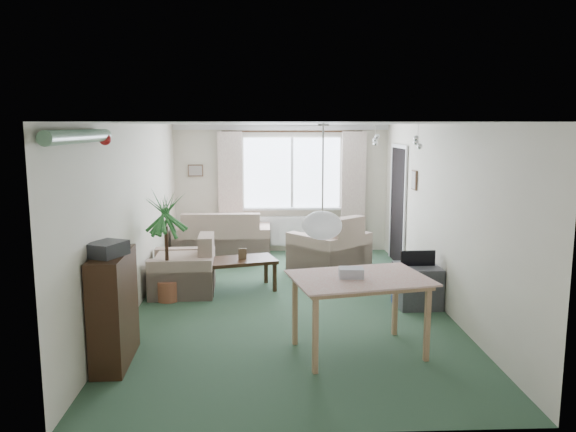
{
  "coord_description": "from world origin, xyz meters",
  "views": [
    {
      "loc": [
        -0.32,
        -7.28,
        2.37
      ],
      "look_at": [
        0.0,
        0.3,
        1.15
      ],
      "focal_mm": 35.0,
      "sensor_mm": 36.0,
      "label": 1
    }
  ],
  "objects_px": {
    "sofa": "(222,234)",
    "tv_cube": "(417,286)",
    "houseplant": "(167,247)",
    "dining_table": "(359,316)",
    "armchair_corner": "(329,243)",
    "coffee_table": "(240,274)",
    "pet_bed": "(411,299)",
    "armchair_left": "(183,264)",
    "bookshelf": "(114,308)"
  },
  "relations": [
    {
      "from": "sofa",
      "to": "tv_cube",
      "type": "xyz_separation_m",
      "value": [
        2.79,
        -2.89,
        -0.16
      ]
    },
    {
      "from": "houseplant",
      "to": "dining_table",
      "type": "relative_size",
      "value": 1.17
    },
    {
      "from": "armchair_corner",
      "to": "coffee_table",
      "type": "xyz_separation_m",
      "value": [
        -1.43,
        -1.07,
        -0.24
      ]
    },
    {
      "from": "pet_bed",
      "to": "coffee_table",
      "type": "bearing_deg",
      "value": 162.97
    },
    {
      "from": "armchair_left",
      "to": "pet_bed",
      "type": "bearing_deg",
      "value": 76.48
    },
    {
      "from": "armchair_corner",
      "to": "bookshelf",
      "type": "height_order",
      "value": "bookshelf"
    },
    {
      "from": "armchair_left",
      "to": "pet_bed",
      "type": "distance_m",
      "value": 3.23
    },
    {
      "from": "bookshelf",
      "to": "houseplant",
      "type": "bearing_deg",
      "value": 82.75
    },
    {
      "from": "armchair_corner",
      "to": "houseplant",
      "type": "relative_size",
      "value": 0.69
    },
    {
      "from": "sofa",
      "to": "pet_bed",
      "type": "relative_size",
      "value": 3.35
    },
    {
      "from": "coffee_table",
      "to": "tv_cube",
      "type": "xyz_separation_m",
      "value": [
        2.39,
        -0.82,
        0.04
      ]
    },
    {
      "from": "armchair_left",
      "to": "houseplant",
      "type": "distance_m",
      "value": 0.54
    },
    {
      "from": "armchair_corner",
      "to": "tv_cube",
      "type": "xyz_separation_m",
      "value": [
        0.96,
        -1.9,
        -0.2
      ]
    },
    {
      "from": "tv_cube",
      "to": "pet_bed",
      "type": "distance_m",
      "value": 0.25
    },
    {
      "from": "dining_table",
      "to": "tv_cube",
      "type": "distance_m",
      "value": 1.86
    },
    {
      "from": "armchair_left",
      "to": "sofa",
      "type": "bearing_deg",
      "value": 166.96
    },
    {
      "from": "armchair_left",
      "to": "houseplant",
      "type": "bearing_deg",
      "value": -23.02
    },
    {
      "from": "armchair_corner",
      "to": "houseplant",
      "type": "bearing_deg",
      "value": -7.71
    },
    {
      "from": "armchair_left",
      "to": "coffee_table",
      "type": "distance_m",
      "value": 0.84
    },
    {
      "from": "sofa",
      "to": "armchair_corner",
      "type": "distance_m",
      "value": 2.08
    },
    {
      "from": "sofa",
      "to": "armchair_corner",
      "type": "bearing_deg",
      "value": 151.38
    },
    {
      "from": "tv_cube",
      "to": "pet_bed",
      "type": "xyz_separation_m",
      "value": [
        -0.05,
        0.11,
        -0.22
      ]
    },
    {
      "from": "armchair_left",
      "to": "bookshelf",
      "type": "height_order",
      "value": "bookshelf"
    },
    {
      "from": "armchair_corner",
      "to": "bookshelf",
      "type": "relative_size",
      "value": 0.93
    },
    {
      "from": "coffee_table",
      "to": "pet_bed",
      "type": "bearing_deg",
      "value": -17.03
    },
    {
      "from": "dining_table",
      "to": "houseplant",
      "type": "bearing_deg",
      "value": 140.84
    },
    {
      "from": "pet_bed",
      "to": "armchair_left",
      "type": "bearing_deg",
      "value": 168.64
    },
    {
      "from": "armchair_left",
      "to": "dining_table",
      "type": "height_order",
      "value": "armchair_left"
    },
    {
      "from": "pet_bed",
      "to": "houseplant",
      "type": "bearing_deg",
      "value": 175.86
    },
    {
      "from": "sofa",
      "to": "armchair_left",
      "type": "height_order",
      "value": "sofa"
    },
    {
      "from": "armchair_left",
      "to": "houseplant",
      "type": "xyz_separation_m",
      "value": [
        -0.15,
        -0.39,
        0.34
      ]
    },
    {
      "from": "armchair_corner",
      "to": "pet_bed",
      "type": "height_order",
      "value": "armchair_corner"
    },
    {
      "from": "pet_bed",
      "to": "bookshelf",
      "type": "bearing_deg",
      "value": -153.07
    },
    {
      "from": "dining_table",
      "to": "coffee_table",
      "type": "bearing_deg",
      "value": 119.74
    },
    {
      "from": "armchair_corner",
      "to": "houseplant",
      "type": "distance_m",
      "value": 2.87
    },
    {
      "from": "coffee_table",
      "to": "bookshelf",
      "type": "distance_m",
      "value": 2.76
    },
    {
      "from": "sofa",
      "to": "bookshelf",
      "type": "bearing_deg",
      "value": 80.58
    },
    {
      "from": "armchair_left",
      "to": "tv_cube",
      "type": "bearing_deg",
      "value": 74.82
    },
    {
      "from": "houseplant",
      "to": "dining_table",
      "type": "bearing_deg",
      "value": -39.16
    },
    {
      "from": "sofa",
      "to": "armchair_left",
      "type": "relative_size",
      "value": 1.85
    },
    {
      "from": "coffee_table",
      "to": "pet_bed",
      "type": "relative_size",
      "value": 1.98
    },
    {
      "from": "sofa",
      "to": "dining_table",
      "type": "bearing_deg",
      "value": 111.47
    },
    {
      "from": "houseplant",
      "to": "tv_cube",
      "type": "bearing_deg",
      "value": -5.9
    },
    {
      "from": "coffee_table",
      "to": "bookshelf",
      "type": "xyz_separation_m",
      "value": [
        -1.15,
        -2.49,
        0.33
      ]
    },
    {
      "from": "sofa",
      "to": "houseplant",
      "type": "distance_m",
      "value": 2.63
    },
    {
      "from": "houseplant",
      "to": "tv_cube",
      "type": "xyz_separation_m",
      "value": [
        3.35,
        -0.35,
        -0.48
      ]
    },
    {
      "from": "coffee_table",
      "to": "pet_bed",
      "type": "height_order",
      "value": "coffee_table"
    },
    {
      "from": "bookshelf",
      "to": "pet_bed",
      "type": "xyz_separation_m",
      "value": [
        3.49,
        1.77,
        -0.51
      ]
    },
    {
      "from": "bookshelf",
      "to": "pet_bed",
      "type": "height_order",
      "value": "bookshelf"
    },
    {
      "from": "sofa",
      "to": "pet_bed",
      "type": "bearing_deg",
      "value": 134.44
    }
  ]
}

